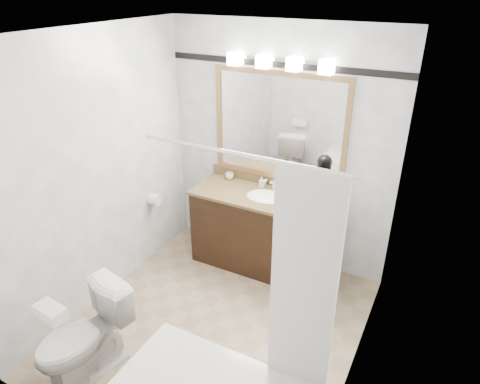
# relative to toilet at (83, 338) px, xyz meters

# --- Properties ---
(room) EXTENTS (2.42, 2.62, 2.52)m
(room) POSITION_rel_toilet_xyz_m (0.63, 0.92, 0.88)
(room) COLOR tan
(room) RESTS_ON ground
(vanity) EXTENTS (1.53, 0.58, 0.97)m
(vanity) POSITION_rel_toilet_xyz_m (0.63, 1.94, 0.07)
(vanity) COLOR black
(vanity) RESTS_ON ground
(mirror) EXTENTS (1.40, 0.04, 1.10)m
(mirror) POSITION_rel_toilet_xyz_m (0.63, 2.20, 1.13)
(mirror) COLOR #9F7448
(mirror) RESTS_ON room
(vanity_light_bar) EXTENTS (1.02, 0.14, 0.12)m
(vanity_light_bar) POSITION_rel_toilet_xyz_m (0.63, 2.15, 1.76)
(vanity_light_bar) COLOR silver
(vanity_light_bar) RESTS_ON room
(accent_stripe) EXTENTS (2.40, 0.01, 0.06)m
(accent_stripe) POSITION_rel_toilet_xyz_m (0.63, 2.21, 1.73)
(accent_stripe) COLOR black
(accent_stripe) RESTS_ON room
(tp_roll) EXTENTS (0.11, 0.12, 0.12)m
(tp_roll) POSITION_rel_toilet_xyz_m (-0.51, 1.58, 0.33)
(tp_roll) COLOR white
(tp_roll) RESTS_ON room
(toilet) EXTENTS (0.57, 0.80, 0.75)m
(toilet) POSITION_rel_toilet_xyz_m (0.00, 0.00, 0.00)
(toilet) COLOR white
(toilet) RESTS_ON ground
(tissue_box) EXTENTS (0.24, 0.15, 0.09)m
(tissue_box) POSITION_rel_toilet_xyz_m (0.00, -0.20, 0.42)
(tissue_box) COLOR white
(tissue_box) RESTS_ON toilet
(coffee_maker) EXTENTS (0.18, 0.22, 0.34)m
(coffee_maker) POSITION_rel_toilet_xyz_m (1.05, 1.93, 0.65)
(coffee_maker) COLOR black
(coffee_maker) RESTS_ON vanity
(cup_left) EXTENTS (0.12, 0.12, 0.07)m
(cup_left) POSITION_rel_toilet_xyz_m (0.10, 2.14, 0.51)
(cup_left) COLOR white
(cup_left) RESTS_ON vanity
(soap_bottle_a) EXTENTS (0.07, 0.07, 0.11)m
(soap_bottle_a) POSITION_rel_toilet_xyz_m (0.50, 2.11, 0.53)
(soap_bottle_a) COLOR white
(soap_bottle_a) RESTS_ON vanity
(soap_bottle_b) EXTENTS (0.09, 0.09, 0.09)m
(soap_bottle_b) POSITION_rel_toilet_xyz_m (0.66, 2.11, 0.52)
(soap_bottle_b) COLOR white
(soap_bottle_b) RESTS_ON vanity
(soap_bar) EXTENTS (0.08, 0.06, 0.02)m
(soap_bar) POSITION_rel_toilet_xyz_m (0.70, 2.05, 0.49)
(soap_bar) COLOR beige
(soap_bar) RESTS_ON vanity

